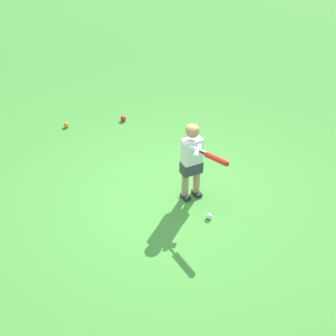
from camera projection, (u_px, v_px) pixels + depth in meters
name	position (u px, v px, depth m)	size (l,w,h in m)	color
ground_plane	(172.00, 198.00, 6.14)	(40.00, 40.00, 0.00)	#479338
child_batter	(193.00, 156.00, 5.80)	(0.68, 0.56, 1.08)	#232328
play_ball_center_lawn	(209.00, 216.00, 5.79)	(0.08, 0.08, 0.08)	white
play_ball_far_right	(123.00, 118.00, 7.87)	(0.10, 0.10, 0.10)	red
play_ball_near_batter	(66.00, 125.00, 7.70)	(0.09, 0.09, 0.09)	orange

